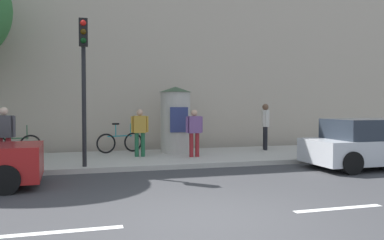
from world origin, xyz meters
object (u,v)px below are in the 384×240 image
(pedestrian_near_pole, at_px, (194,129))
(bicycle_upright, at_px, (120,142))
(traffic_light, at_px, (84,68))
(pedestrian_in_dark_shirt, at_px, (265,122))
(bicycle_leaning, at_px, (14,145))
(parked_car_red, at_px, (372,144))
(poster_column, at_px, (176,119))
(pedestrian_tallest, at_px, (4,132))
(pedestrian_in_red_top, at_px, (140,129))

(pedestrian_near_pole, distance_m, bicycle_upright, 3.02)
(traffic_light, relative_size, pedestrian_in_dark_shirt, 2.30)
(bicycle_leaning, xyz_separation_m, parked_car_red, (10.69, -4.60, 0.17))
(traffic_light, distance_m, poster_column, 4.51)
(pedestrian_near_pole, bearing_deg, pedestrian_tallest, -170.99)
(pedestrian_tallest, height_order, pedestrian_in_dark_shirt, pedestrian_in_dark_shirt)
(traffic_light, distance_m, bicycle_leaning, 4.56)
(bicycle_upright, bearing_deg, bicycle_leaning, -179.14)
(pedestrian_in_red_top, xyz_separation_m, parked_car_red, (6.56, -3.31, -0.38))
(parked_car_red, bearing_deg, pedestrian_near_pole, 149.84)
(traffic_light, height_order, parked_car_red, traffic_light)
(traffic_light, height_order, bicycle_upright, traffic_light)
(poster_column, relative_size, pedestrian_near_pole, 1.52)
(poster_column, distance_m, pedestrian_in_dark_shirt, 3.56)
(traffic_light, bearing_deg, parked_car_red, -10.14)
(parked_car_red, bearing_deg, pedestrian_in_red_top, 153.18)
(bicycle_upright, bearing_deg, pedestrian_in_dark_shirt, -6.88)
(bicycle_upright, bearing_deg, pedestrian_in_red_top, -67.87)
(traffic_light, bearing_deg, bicycle_leaning, 126.76)
(pedestrian_tallest, bearing_deg, parked_car_red, -10.15)
(pedestrian_near_pole, distance_m, bicycle_leaning, 6.20)
(pedestrian_tallest, bearing_deg, bicycle_upright, 39.23)
(poster_column, height_order, pedestrian_in_red_top, poster_column)
(traffic_light, bearing_deg, poster_column, 39.50)
(parked_car_red, bearing_deg, traffic_light, 169.86)
(traffic_light, relative_size, parked_car_red, 1.00)
(traffic_light, relative_size, pedestrian_in_red_top, 2.57)
(traffic_light, bearing_deg, pedestrian_near_pole, 19.81)
(bicycle_leaning, bearing_deg, traffic_light, -53.24)
(poster_column, distance_m, pedestrian_tallest, 5.88)
(pedestrian_in_red_top, height_order, pedestrian_near_pole, pedestrian_in_red_top)
(traffic_light, xyz_separation_m, bicycle_upright, (1.27, 3.16, -2.40))
(bicycle_upright, bearing_deg, parked_car_red, -33.25)
(pedestrian_in_dark_shirt, distance_m, bicycle_leaning, 9.18)
(bicycle_leaning, bearing_deg, pedestrian_near_pole, -17.12)
(poster_column, bearing_deg, pedestrian_in_dark_shirt, -3.30)
(traffic_light, height_order, bicycle_leaning, traffic_light)
(pedestrian_near_pole, bearing_deg, poster_column, 102.42)
(pedestrian_tallest, height_order, parked_car_red, pedestrian_tallest)
(pedestrian_in_red_top, xyz_separation_m, pedestrian_near_pole, (1.76, -0.53, 0.01))
(pedestrian_tallest, bearing_deg, traffic_light, -10.22)
(pedestrian_near_pole, height_order, parked_car_red, pedestrian_near_pole)
(pedestrian_tallest, distance_m, pedestrian_in_dark_shirt, 9.19)
(pedestrian_tallest, bearing_deg, pedestrian_in_red_top, 19.98)
(pedestrian_in_dark_shirt, bearing_deg, traffic_light, -159.94)
(bicycle_upright, bearing_deg, pedestrian_near_pole, -39.03)
(poster_column, xyz_separation_m, pedestrian_in_dark_shirt, (3.55, -0.20, -0.16))
(traffic_light, distance_m, parked_car_red, 8.79)
(pedestrian_tallest, xyz_separation_m, parked_car_red, (10.50, -1.88, -0.44))
(pedestrian_in_red_top, bearing_deg, parked_car_red, -26.82)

